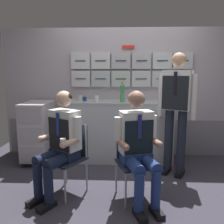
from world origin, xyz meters
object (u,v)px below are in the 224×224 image
at_px(crew_member_right, 138,143).
at_px(water_bottle_tall, 161,96).
at_px(service_trolley, 38,130).
at_px(crew_member_left, 60,140).
at_px(coffee_cup_white, 97,98).
at_px(folding_chair_right, 133,153).
at_px(crew_member_standing, 177,104).
at_px(folding_chair_left, 70,150).

relative_size(crew_member_right, water_bottle_tall, 5.53).
distance_m(service_trolley, crew_member_left, 1.23).
height_order(crew_member_right, coffee_cup_white, crew_member_right).
relative_size(folding_chair_right, crew_member_right, 0.67).
distance_m(water_bottle_tall, coffee_cup_white, 1.01).
bearing_deg(crew_member_right, coffee_cup_white, 114.97).
bearing_deg(service_trolley, crew_member_standing, -10.27).
xyz_separation_m(folding_chair_left, water_bottle_tall, (1.21, 0.90, 0.57)).
xyz_separation_m(folding_chair_right, coffee_cup_white, (-0.55, 1.12, 0.51)).
xyz_separation_m(folding_chair_right, crew_member_right, (0.05, -0.15, 0.17)).
height_order(water_bottle_tall, coffee_cup_white, water_bottle_tall).
height_order(folding_chair_left, coffee_cup_white, coffee_cup_white).
bearing_deg(crew_member_right, service_trolley, 143.61).
height_order(crew_member_standing, water_bottle_tall, crew_member_standing).
relative_size(folding_chair_right, crew_member_standing, 0.49).
height_order(folding_chair_left, water_bottle_tall, water_bottle_tall).
bearing_deg(water_bottle_tall, folding_chair_left, -143.38).
xyz_separation_m(crew_member_standing, coffee_cup_white, (-1.16, 0.53, 0.01)).
distance_m(crew_member_left, folding_chair_right, 0.86).
bearing_deg(crew_member_left, folding_chair_right, 4.46).
relative_size(service_trolley, folding_chair_left, 1.16).
height_order(service_trolley, crew_member_standing, crew_member_standing).
bearing_deg(crew_member_left, folding_chair_left, 57.81).
distance_m(crew_member_left, crew_member_right, 0.89).
relative_size(crew_member_left, coffee_cup_white, 14.43).
xyz_separation_m(service_trolley, folding_chair_right, (1.48, -0.98, -0.01)).
bearing_deg(crew_member_left, crew_member_standing, 24.55).
xyz_separation_m(service_trolley, crew_member_right, (1.53, -1.13, 0.17)).
bearing_deg(coffee_cup_white, crew_member_left, -103.93).
xyz_separation_m(service_trolley, coffee_cup_white, (0.94, 0.15, 0.50)).
distance_m(crew_member_standing, coffee_cup_white, 1.27).
height_order(crew_member_right, water_bottle_tall, crew_member_right).
xyz_separation_m(service_trolley, water_bottle_tall, (1.93, -0.01, 0.57)).
bearing_deg(crew_member_standing, folding_chair_left, -158.91).
distance_m(service_trolley, crew_member_standing, 2.18).
bearing_deg(coffee_cup_white, water_bottle_tall, -8.90).
bearing_deg(water_bottle_tall, coffee_cup_white, 171.10).
xyz_separation_m(service_trolley, crew_member_left, (0.64, -1.04, 0.16)).
distance_m(crew_member_right, water_bottle_tall, 1.26).
relative_size(service_trolley, water_bottle_tall, 4.29).
relative_size(crew_member_right, coffee_cup_white, 14.56).
relative_size(crew_member_left, water_bottle_tall, 5.48).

